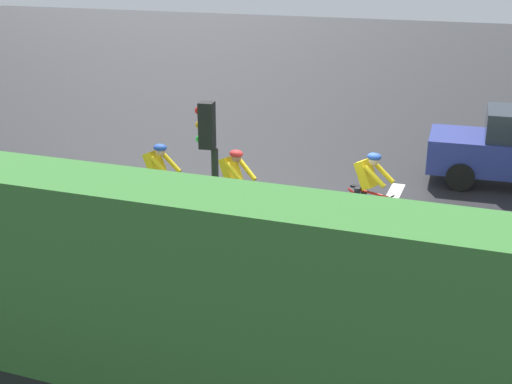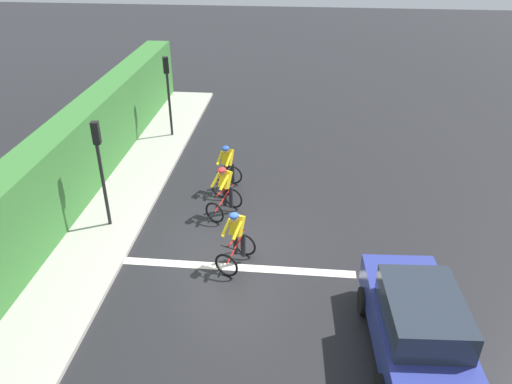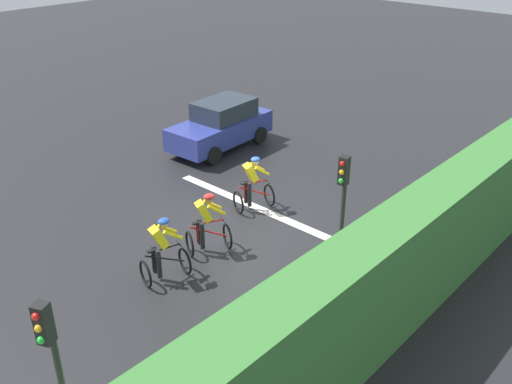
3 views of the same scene
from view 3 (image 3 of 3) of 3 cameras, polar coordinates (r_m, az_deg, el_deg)
The scene contains 11 objects.
ground_plane at distance 16.19m, azimuth -1.30°, elevation -3.05°, with size 80.00×80.00×0.00m, color black.
sidewalk_kerb at distance 12.70m, azimuth 6.27°, elevation -12.41°, with size 2.80×22.07×0.12m, color #ADA89E.
stone_wall_low at distance 12.15m, azimuth 9.83°, elevation -13.09°, with size 0.44×22.07×0.68m, color gray.
hedge_wall at distance 11.42m, azimuth 11.49°, elevation -9.80°, with size 1.10×22.07×2.69m, color #387533.
road_marking_stop_line at distance 16.77m, azimuth 0.85°, elevation -1.88°, with size 7.00×0.30×0.01m, color silver.
cyclist_lead at distance 13.57m, azimuth -9.35°, elevation -5.92°, with size 0.94×1.22×1.66m.
cyclist_second at distance 14.51m, azimuth -4.97°, elevation -3.31°, with size 1.08×1.27×1.66m.
cyclist_mid at distance 16.50m, azimuth -0.33°, elevation 0.71°, with size 1.02×1.25×1.66m.
car_navy at distance 20.98m, azimuth -3.52°, elevation 6.73°, with size 2.06×4.19×1.76m.
traffic_light_near_crossing at distance 12.60m, azimuth 8.65°, elevation -1.08°, with size 0.23×0.31×3.34m.
traffic_light_far_junction at distance 8.88m, azimuth -19.53°, elevation -16.12°, with size 0.26×0.30×3.34m.
Camera 3 is at (-9.71, 10.15, 8.05)m, focal length 39.86 mm.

